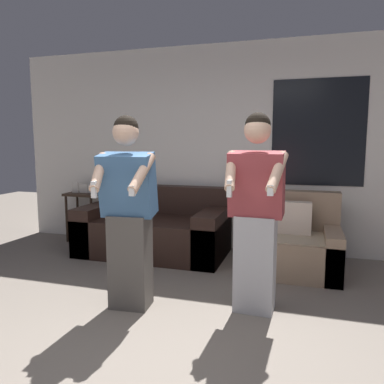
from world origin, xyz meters
The scene contains 7 objects.
ground_plane centered at (0.00, 0.00, 0.00)m, with size 14.00×14.00×0.00m, color slate.
wall_back centered at (0.02, 3.00, 1.35)m, with size 6.07×0.07×2.70m.
couch centered at (-0.83, 2.47, 0.30)m, with size 1.85×0.98×0.85m.
armchair centered at (0.92, 2.32, 0.29)m, with size 0.99×0.86×0.87m.
side_table centered at (-2.05, 2.76, 0.58)m, with size 0.49×0.36×0.86m.
person_left centered at (-0.42, 0.91, 0.83)m, with size 0.51×0.52×1.65m.
person_right centered at (0.63, 1.15, 0.84)m, with size 0.51×0.49×1.67m.
Camera 1 is at (1.00, -1.92, 1.43)m, focal length 35.00 mm.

